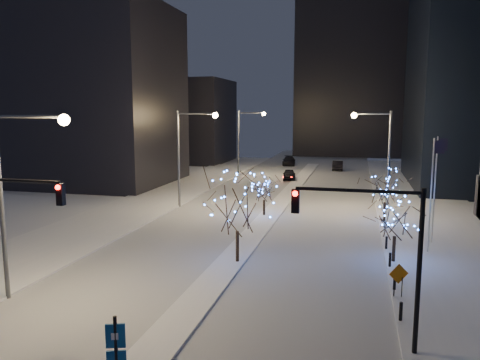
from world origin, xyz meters
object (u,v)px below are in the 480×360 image
(holiday_tree_median_near, at_px, (237,204))
(wayfinding_sign, at_px, (116,357))
(car_mid, at_px, (338,165))
(holiday_tree_plaza_far, at_px, (386,187))
(street_lamp_w_far, at_px, (245,134))
(traffic_signal_east, at_px, (380,241))
(street_lamp_w_near, at_px, (17,180))
(holiday_tree_median_far, at_px, (264,188))
(holiday_tree_plaza_near, at_px, (395,217))
(construction_sign, at_px, (399,277))
(street_lamp_w_mid, at_px, (188,145))
(car_near, at_px, (289,175))
(car_far, at_px, (289,161))
(street_lamp_east, at_px, (380,147))

(holiday_tree_median_near, height_order, wayfinding_sign, holiday_tree_median_near)
(car_mid, relative_size, holiday_tree_plaza_far, 1.04)
(street_lamp_w_far, relative_size, traffic_signal_east, 1.43)
(holiday_tree_plaza_far, distance_m, wayfinding_sign, 32.08)
(street_lamp_w_near, bearing_deg, holiday_tree_median_far, 69.66)
(street_lamp_w_near, relative_size, car_mid, 2.04)
(holiday_tree_plaza_near, relative_size, construction_sign, 2.51)
(street_lamp_w_mid, relative_size, traffic_signal_east, 1.43)
(car_near, relative_size, car_far, 0.81)
(car_near, xyz_separation_m, holiday_tree_plaza_far, (12.09, -24.17, 2.45))
(street_lamp_w_near, bearing_deg, street_lamp_w_mid, 90.00)
(construction_sign, bearing_deg, car_far, 79.45)
(holiday_tree_plaza_far, relative_size, wayfinding_sign, 1.33)
(holiday_tree_median_near, relative_size, construction_sign, 3.27)
(traffic_signal_east, distance_m, holiday_tree_plaza_near, 12.40)
(car_far, height_order, construction_sign, construction_sign)
(street_lamp_w_far, distance_m, holiday_tree_plaza_near, 43.54)
(street_lamp_w_far, relative_size, holiday_tree_median_far, 2.56)
(street_lamp_w_mid, height_order, holiday_tree_median_near, street_lamp_w_mid)
(car_near, bearing_deg, construction_sign, -82.31)
(street_lamp_w_mid, distance_m, holiday_tree_median_far, 9.52)
(car_mid, distance_m, holiday_tree_median_near, 52.17)
(car_near, height_order, holiday_tree_median_far, holiday_tree_median_far)
(holiday_tree_median_near, bearing_deg, traffic_signal_east, -48.86)
(street_lamp_east, bearing_deg, holiday_tree_plaza_far, -85.25)
(car_mid, relative_size, wayfinding_sign, 1.38)
(street_lamp_w_far, distance_m, car_far, 17.44)
(street_lamp_w_mid, distance_m, holiday_tree_median_near, 19.04)
(holiday_tree_plaza_near, relative_size, holiday_tree_plaza_far, 0.98)
(car_mid, relative_size, holiday_tree_median_near, 0.82)
(wayfinding_sign, xyz_separation_m, construction_sign, (9.65, 12.51, -0.92))
(traffic_signal_east, relative_size, holiday_tree_plaza_near, 1.53)
(car_mid, bearing_deg, car_near, 63.37)
(street_lamp_w_near, xyz_separation_m, street_lamp_w_far, (0.00, 50.00, 0.00))
(car_mid, height_order, car_far, car_mid)
(street_lamp_east, xyz_separation_m, car_far, (-14.40, 37.82, -5.65))
(street_lamp_w_mid, bearing_deg, holiday_tree_plaza_near, -35.40)
(street_lamp_w_near, height_order, car_near, street_lamp_w_near)
(car_far, relative_size, construction_sign, 3.03)
(car_near, distance_m, holiday_tree_plaza_near, 38.01)
(car_far, xyz_separation_m, holiday_tree_plaza_near, (14.82, -54.63, 2.35))
(car_near, xyz_separation_m, car_mid, (6.38, 13.41, 0.04))
(street_lamp_w_mid, distance_m, car_far, 41.47)
(street_lamp_w_far, distance_m, traffic_signal_east, 54.07)
(construction_sign, bearing_deg, holiday_tree_median_far, 97.22)
(traffic_signal_east, bearing_deg, street_lamp_w_far, 109.32)
(street_lamp_w_mid, xyz_separation_m, street_lamp_w_far, (0.00, 25.00, 0.00))
(street_lamp_w_mid, relative_size, holiday_tree_median_near, 1.67)
(traffic_signal_east, relative_size, car_near, 1.56)
(street_lamp_east, distance_m, car_mid, 33.46)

